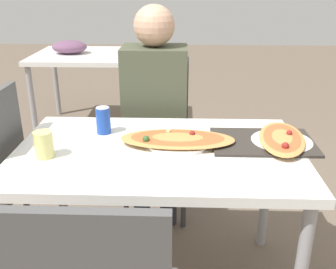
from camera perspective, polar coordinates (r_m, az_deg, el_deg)
dining_table at (r=1.70m, az=-1.37°, el=-4.45°), size 1.22×0.76×0.72m
chair_far_seated at (r=2.40m, az=-1.66°, el=0.90°), size 0.40×0.40×0.96m
person_seated at (r=2.22m, az=-1.91°, el=4.99°), size 0.36×0.28×1.27m
pizza_main at (r=1.71m, az=1.36°, el=-0.75°), size 0.50×0.28×0.05m
soda_can at (r=1.83m, az=-9.37°, el=2.05°), size 0.07×0.07×0.12m
drink_glass at (r=1.65m, az=-17.56°, el=-1.39°), size 0.08×0.08×0.11m
serving_tray at (r=1.77m, az=13.58°, el=-1.04°), size 0.44×0.30×0.01m
pizza_second at (r=1.78m, az=16.19°, el=-0.68°), size 0.26×0.43×0.05m
background_table at (r=3.81m, az=-11.29°, el=10.65°), size 1.10×0.80×0.84m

